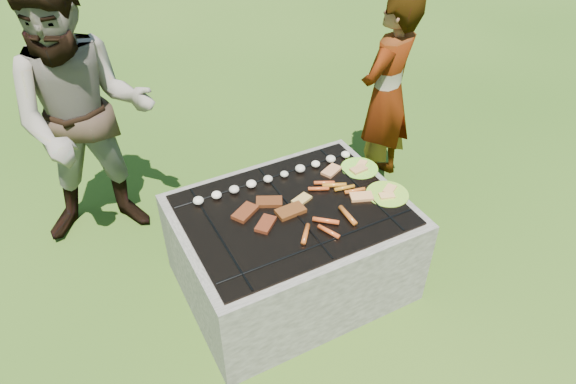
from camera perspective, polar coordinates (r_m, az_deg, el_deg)
name	(u,v)px	position (r m, az deg, el deg)	size (l,w,h in m)	color
lawn	(292,281)	(3.34, 0.41, -9.89)	(60.00, 60.00, 0.00)	#1F4511
fire_pit	(292,250)	(3.14, 0.43, -6.48)	(1.30, 1.00, 0.62)	gray
mushrooms	(274,177)	(3.11, -1.54, 1.70)	(1.06, 0.06, 0.04)	beige
pork_slabs	(269,211)	(2.88, -2.14, -2.16)	(0.40, 0.31, 0.02)	#923C1A
sausages	(332,207)	(2.92, 4.89, -1.62)	(0.56, 0.49, 0.03)	orange
bread_on_grate	(336,187)	(3.06, 5.32, 0.51)	(0.46, 0.42, 0.02)	tan
plate_far	(359,169)	(3.25, 7.94, 2.60)	(0.24, 0.24, 0.03)	#BCDA34
plate_near	(387,194)	(3.07, 10.98, -0.24)	(0.25, 0.25, 0.03)	gold
cook	(386,95)	(3.82, 10.87, 10.53)	(0.54, 0.36, 1.49)	gray
bystander	(85,119)	(3.42, -21.58, 7.59)	(0.87, 0.67, 1.78)	#A9988C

